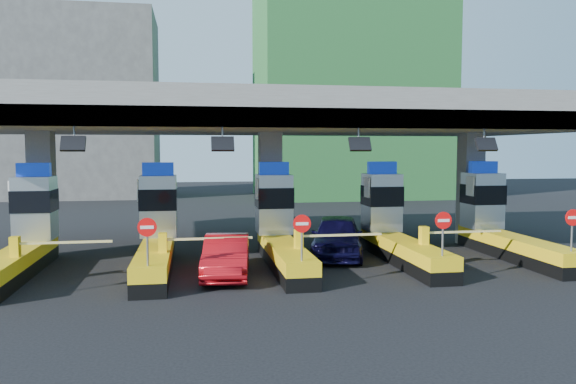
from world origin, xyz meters
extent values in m
plane|color=black|center=(0.00, 0.00, 0.00)|extent=(120.00, 120.00, 0.00)
cube|color=slate|center=(0.00, 3.00, 6.25)|extent=(28.00, 12.00, 1.50)
cube|color=#4C4C49|center=(0.00, -2.70, 5.85)|extent=(28.00, 0.60, 0.70)
cube|color=slate|center=(-10.00, 3.00, 2.75)|extent=(1.00, 1.00, 5.50)
cube|color=slate|center=(0.00, 3.00, 2.75)|extent=(1.00, 1.00, 5.50)
cube|color=slate|center=(10.00, 3.00, 2.75)|extent=(1.00, 1.00, 5.50)
cylinder|color=slate|center=(-7.50, -2.70, 5.25)|extent=(0.06, 0.06, 0.50)
cube|color=black|center=(-7.50, -2.90, 4.90)|extent=(0.80, 0.38, 0.54)
cylinder|color=slate|center=(-2.50, -2.70, 5.25)|extent=(0.06, 0.06, 0.50)
cube|color=black|center=(-2.50, -2.90, 4.90)|extent=(0.80, 0.38, 0.54)
cylinder|color=slate|center=(2.50, -2.70, 5.25)|extent=(0.06, 0.06, 0.50)
cube|color=black|center=(2.50, -2.90, 4.90)|extent=(0.80, 0.38, 0.54)
cylinder|color=slate|center=(7.50, -2.70, 5.25)|extent=(0.06, 0.06, 0.50)
cube|color=black|center=(7.50, -2.90, 4.90)|extent=(0.80, 0.38, 0.54)
cube|color=black|center=(-10.00, -1.00, 0.25)|extent=(1.20, 8.00, 0.50)
cube|color=#E5B70C|center=(-10.00, -1.00, 0.75)|extent=(1.20, 8.00, 0.50)
cube|color=#9EA3A8|center=(-10.00, 1.80, 2.30)|extent=(1.50, 1.50, 2.60)
cube|color=black|center=(-10.00, 1.78, 2.60)|extent=(1.56, 1.56, 0.90)
cube|color=#0C2DBF|center=(-10.00, 1.80, 3.88)|extent=(1.30, 0.35, 0.55)
cube|color=white|center=(-10.80, 1.50, 3.00)|extent=(0.06, 0.70, 0.90)
cube|color=#E5B70C|center=(-9.65, -2.20, 1.35)|extent=(0.30, 0.35, 0.70)
cube|color=white|center=(-8.00, -2.20, 1.45)|extent=(3.20, 0.08, 0.08)
cube|color=black|center=(-5.00, -1.00, 0.25)|extent=(1.20, 8.00, 0.50)
cube|color=#E5B70C|center=(-5.00, -1.00, 0.75)|extent=(1.20, 8.00, 0.50)
cube|color=#9EA3A8|center=(-5.00, 1.80, 2.30)|extent=(1.50, 1.50, 2.60)
cube|color=black|center=(-5.00, 1.78, 2.60)|extent=(1.56, 1.56, 0.90)
cube|color=#0C2DBF|center=(-5.00, 1.80, 3.88)|extent=(1.30, 0.35, 0.55)
cube|color=white|center=(-5.80, 1.50, 3.00)|extent=(0.06, 0.70, 0.90)
cylinder|color=slate|center=(-5.00, -4.60, 1.65)|extent=(0.07, 0.07, 1.30)
cylinder|color=red|center=(-5.00, -4.63, 2.25)|extent=(0.60, 0.04, 0.60)
cube|color=white|center=(-5.00, -4.65, 2.25)|extent=(0.42, 0.02, 0.10)
cube|color=#E5B70C|center=(-4.65, -2.20, 1.35)|extent=(0.30, 0.35, 0.70)
cube|color=white|center=(-3.00, -2.20, 1.45)|extent=(3.20, 0.08, 0.08)
cube|color=black|center=(0.00, -1.00, 0.25)|extent=(1.20, 8.00, 0.50)
cube|color=#E5B70C|center=(0.00, -1.00, 0.75)|extent=(1.20, 8.00, 0.50)
cube|color=#9EA3A8|center=(0.00, 1.80, 2.30)|extent=(1.50, 1.50, 2.60)
cube|color=black|center=(0.00, 1.78, 2.60)|extent=(1.56, 1.56, 0.90)
cube|color=#0C2DBF|center=(0.00, 1.80, 3.88)|extent=(1.30, 0.35, 0.55)
cube|color=white|center=(-0.80, 1.50, 3.00)|extent=(0.06, 0.70, 0.90)
cylinder|color=slate|center=(0.00, -4.60, 1.65)|extent=(0.07, 0.07, 1.30)
cylinder|color=red|center=(0.00, -4.63, 2.25)|extent=(0.60, 0.04, 0.60)
cube|color=white|center=(0.00, -4.65, 2.25)|extent=(0.42, 0.02, 0.10)
cube|color=#E5B70C|center=(0.35, -2.20, 1.35)|extent=(0.30, 0.35, 0.70)
cube|color=white|center=(2.00, -2.20, 1.45)|extent=(3.20, 0.08, 0.08)
cube|color=black|center=(5.00, -1.00, 0.25)|extent=(1.20, 8.00, 0.50)
cube|color=#E5B70C|center=(5.00, -1.00, 0.75)|extent=(1.20, 8.00, 0.50)
cube|color=#9EA3A8|center=(5.00, 1.80, 2.30)|extent=(1.50, 1.50, 2.60)
cube|color=black|center=(5.00, 1.78, 2.60)|extent=(1.56, 1.56, 0.90)
cube|color=#0C2DBF|center=(5.00, 1.80, 3.88)|extent=(1.30, 0.35, 0.55)
cube|color=white|center=(4.20, 1.50, 3.00)|extent=(0.06, 0.70, 0.90)
cylinder|color=slate|center=(5.00, -4.60, 1.65)|extent=(0.07, 0.07, 1.30)
cylinder|color=red|center=(5.00, -4.63, 2.25)|extent=(0.60, 0.04, 0.60)
cube|color=white|center=(5.00, -4.65, 2.25)|extent=(0.42, 0.02, 0.10)
cube|color=#E5B70C|center=(5.35, -2.20, 1.35)|extent=(0.30, 0.35, 0.70)
cube|color=white|center=(7.00, -2.20, 1.45)|extent=(3.20, 0.08, 0.08)
cube|color=black|center=(10.00, -1.00, 0.25)|extent=(1.20, 8.00, 0.50)
cube|color=#E5B70C|center=(10.00, -1.00, 0.75)|extent=(1.20, 8.00, 0.50)
cube|color=#9EA3A8|center=(10.00, 1.80, 2.30)|extent=(1.50, 1.50, 2.60)
cube|color=black|center=(10.00, 1.78, 2.60)|extent=(1.56, 1.56, 0.90)
cube|color=#0C2DBF|center=(10.00, 1.80, 3.88)|extent=(1.30, 0.35, 0.55)
cube|color=white|center=(9.20, 1.50, 3.00)|extent=(0.06, 0.70, 0.90)
cylinder|color=slate|center=(10.00, -4.60, 1.65)|extent=(0.07, 0.07, 1.30)
cylinder|color=red|center=(10.00, -4.63, 2.25)|extent=(0.60, 0.04, 0.60)
cube|color=white|center=(10.00, -4.65, 2.25)|extent=(0.42, 0.02, 0.10)
cube|color=#E5B70C|center=(10.35, -2.20, 1.35)|extent=(0.30, 0.35, 0.70)
cube|color=white|center=(12.00, -2.20, 1.45)|extent=(3.20, 0.08, 0.08)
cube|color=#1E5926|center=(12.00, 32.00, 14.00)|extent=(18.00, 12.00, 28.00)
cube|color=#4C4C49|center=(-14.00, 36.00, 9.00)|extent=(14.00, 10.00, 18.00)
imported|color=black|center=(2.66, 0.87, 0.92)|extent=(3.53, 5.77, 1.83)
imported|color=#AB0D14|center=(-2.35, -2.13, 0.76)|extent=(2.11, 4.77, 1.52)
camera|label=1|loc=(-3.59, -22.73, 4.70)|focal=35.00mm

